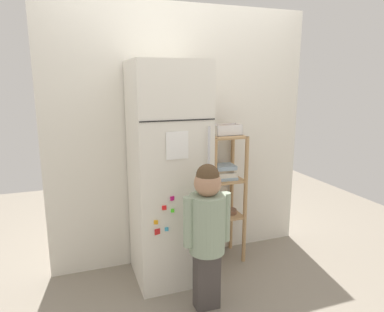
# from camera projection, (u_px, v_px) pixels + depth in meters

# --- Properties ---
(ground_plane) EXTENTS (6.00, 6.00, 0.00)m
(ground_plane) POSITION_uv_depth(u_px,v_px,m) (195.00, 270.00, 3.14)
(ground_plane) COLOR gray
(kitchen_wall_back) EXTENTS (2.43, 0.03, 2.33)m
(kitchen_wall_back) POSITION_uv_depth(u_px,v_px,m) (183.00, 137.00, 3.20)
(kitchen_wall_back) COLOR silver
(kitchen_wall_back) RESTS_ON ground
(refrigerator) EXTENTS (0.58, 0.61, 1.83)m
(refrigerator) POSITION_uv_depth(u_px,v_px,m) (168.00, 174.00, 2.88)
(refrigerator) COLOR silver
(refrigerator) RESTS_ON ground
(child_standing) EXTENTS (0.36, 0.26, 1.11)m
(child_standing) POSITION_uv_depth(u_px,v_px,m) (207.00, 223.00, 2.50)
(child_standing) COLOR #443E3B
(child_standing) RESTS_ON ground
(pantry_shelf_unit) EXTENTS (0.34, 0.32, 1.19)m
(pantry_shelf_unit) POSITION_uv_depth(u_px,v_px,m) (224.00, 187.00, 3.23)
(pantry_shelf_unit) COLOR tan
(pantry_shelf_unit) RESTS_ON ground
(fruit_bin) EXTENTS (0.25, 0.15, 0.10)m
(fruit_bin) POSITION_uv_depth(u_px,v_px,m) (227.00, 131.00, 3.15)
(fruit_bin) COLOR white
(fruit_bin) RESTS_ON pantry_shelf_unit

